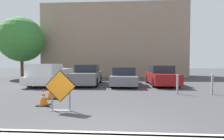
% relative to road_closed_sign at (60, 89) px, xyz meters
% --- Properties ---
extents(ground_plane, '(96.00, 96.00, 0.00)m').
position_rel_road_closed_sign_xyz_m(ground_plane, '(1.77, 7.86, -0.75)').
color(ground_plane, '#3D3D3F').
extents(curb_lip, '(30.08, 0.20, 0.14)m').
position_rel_road_closed_sign_xyz_m(curb_lip, '(1.77, -2.14, -0.68)').
color(curb_lip, '#ADAAA3').
rests_on(curb_lip, ground_plane).
extents(road_closed_sign, '(1.10, 0.20, 1.41)m').
position_rel_road_closed_sign_xyz_m(road_closed_sign, '(0.00, 0.00, 0.00)').
color(road_closed_sign, black).
rests_on(road_closed_sign, ground_plane).
extents(traffic_cone_nearest, '(0.44, 0.44, 0.66)m').
position_rel_road_closed_sign_xyz_m(traffic_cone_nearest, '(-0.95, 0.75, -0.42)').
color(traffic_cone_nearest, black).
rests_on(traffic_cone_nearest, ground_plane).
extents(traffic_cone_second, '(0.48, 0.48, 0.82)m').
position_rel_road_closed_sign_xyz_m(traffic_cone_second, '(-1.21, 2.07, -0.34)').
color(traffic_cone_second, black).
rests_on(traffic_cone_second, ground_plane).
extents(traffic_cone_third, '(0.53, 0.53, 0.83)m').
position_rel_road_closed_sign_xyz_m(traffic_cone_third, '(-1.62, 3.54, -0.34)').
color(traffic_cone_third, black).
rests_on(traffic_cone_third, ground_plane).
extents(pickup_truck, '(2.11, 5.38, 1.61)m').
position_rel_road_closed_sign_xyz_m(pickup_truck, '(-3.43, 7.16, -0.02)').
color(pickup_truck, silver).
rests_on(pickup_truck, ground_plane).
extents(parked_car_nearest, '(1.98, 4.73, 1.54)m').
position_rel_road_closed_sign_xyz_m(parked_car_nearest, '(-0.62, 7.58, -0.03)').
color(parked_car_nearest, slate).
rests_on(parked_car_nearest, ground_plane).
extents(parked_car_second, '(1.94, 4.44, 1.36)m').
position_rel_road_closed_sign_xyz_m(parked_car_second, '(2.19, 7.36, -0.12)').
color(parked_car_second, slate).
rests_on(parked_car_second, ground_plane).
extents(parked_car_third, '(1.90, 4.56, 1.49)m').
position_rel_road_closed_sign_xyz_m(parked_car_third, '(5.01, 7.68, -0.05)').
color(parked_car_third, maroon).
rests_on(parked_car_third, ground_plane).
extents(bollard_nearest, '(0.12, 0.12, 1.05)m').
position_rel_road_closed_sign_xyz_m(bollard_nearest, '(5.01, 3.62, -0.19)').
color(bollard_nearest, gray).
rests_on(bollard_nearest, ground_plane).
extents(bollard_second, '(0.12, 0.12, 1.10)m').
position_rel_road_closed_sign_xyz_m(bollard_second, '(6.79, 3.62, -0.17)').
color(bollard_second, gray).
rests_on(bollard_second, ground_plane).
extents(building_facade_backdrop, '(17.88, 5.00, 9.00)m').
position_rel_road_closed_sign_xyz_m(building_facade_backdrop, '(0.92, 17.57, 3.75)').
color(building_facade_backdrop, gray).
rests_on(building_facade_backdrop, ground_plane).
extents(street_tree_behind_lot, '(4.94, 4.94, 6.79)m').
position_rel_road_closed_sign_xyz_m(street_tree_behind_lot, '(-9.23, 13.11, 3.57)').
color(street_tree_behind_lot, '#513823').
rests_on(street_tree_behind_lot, ground_plane).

